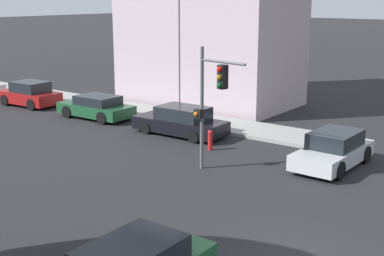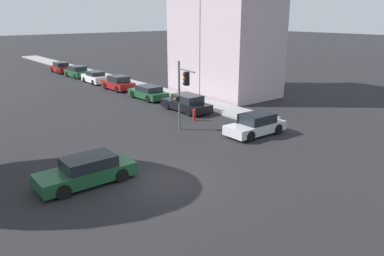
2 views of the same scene
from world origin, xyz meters
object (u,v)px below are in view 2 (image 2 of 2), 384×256
(parked_car_1, at_px, (148,93))
(crossing_car_1, at_px, (256,125))
(parked_car_5, at_px, (61,68))
(traffic_signal, at_px, (182,87))
(parked_car_4, at_px, (77,72))
(fire_hydrant, at_px, (194,114))
(parked_car_0, at_px, (186,103))
(crossing_car_0, at_px, (87,171))
(parked_car_2, at_px, (118,83))
(parked_car_3, at_px, (95,77))

(parked_car_1, bearing_deg, crossing_car_1, 177.17)
(crossing_car_1, bearing_deg, parked_car_5, -88.60)
(traffic_signal, relative_size, parked_car_4, 1.17)
(parked_car_5, bearing_deg, fire_hydrant, 178.55)
(parked_car_4, height_order, fire_hydrant, parked_car_4)
(traffic_signal, distance_m, crossing_car_1, 5.60)
(traffic_signal, bearing_deg, parked_car_4, -88.22)
(parked_car_1, height_order, parked_car_5, parked_car_5)
(parked_car_0, bearing_deg, crossing_car_0, 122.27)
(traffic_signal, distance_m, parked_car_1, 11.55)
(traffic_signal, xyz_separation_m, crossing_car_0, (-8.68, -3.73, -2.49))
(parked_car_5, bearing_deg, parked_car_2, -178.45)
(traffic_signal, bearing_deg, crossing_car_1, 144.01)
(crossing_car_1, distance_m, parked_car_3, 25.73)
(parked_car_4, bearing_deg, crossing_car_1, 177.87)
(traffic_signal, height_order, parked_car_4, traffic_signal)
(crossing_car_1, distance_m, parked_car_0, 8.07)
(parked_car_2, xyz_separation_m, parked_car_4, (0.01, 11.14, -0.03))
(fire_hydrant, bearing_deg, traffic_signal, -145.04)
(parked_car_2, bearing_deg, crossing_car_0, 145.91)
(parked_car_0, distance_m, parked_car_5, 28.54)
(crossing_car_0, height_order, parked_car_1, crossing_car_0)
(parked_car_0, xyz_separation_m, parked_car_3, (-0.04, 17.67, 0.00))
(crossing_car_1, relative_size, parked_car_1, 0.98)
(parked_car_1, bearing_deg, parked_car_5, -0.46)
(parked_car_2, xyz_separation_m, parked_car_3, (-0.10, 5.59, -0.05))
(crossing_car_1, xyz_separation_m, parked_car_3, (0.31, 25.73, -0.01))
(parked_car_3, height_order, parked_car_4, parked_car_4)
(traffic_signal, height_order, parked_car_1, traffic_signal)
(parked_car_4, xyz_separation_m, fire_hydrant, (-1.46, -25.95, -0.20))
(parked_car_0, relative_size, parked_car_3, 1.13)
(crossing_car_0, xyz_separation_m, crossing_car_1, (12.18, 0.12, 0.03))
(crossing_car_0, height_order, parked_car_4, parked_car_4)
(traffic_signal, height_order, crossing_car_0, traffic_signal)
(crossing_car_1, height_order, parked_car_0, parked_car_0)
(parked_car_4, distance_m, fire_hydrant, 25.99)
(parked_car_2, xyz_separation_m, fire_hydrant, (-1.45, -14.81, -0.23))
(parked_car_3, bearing_deg, crossing_car_1, -179.78)
(parked_car_3, bearing_deg, parked_car_2, -178.04)
(traffic_signal, bearing_deg, parked_car_1, -100.62)
(crossing_car_0, xyz_separation_m, parked_car_2, (12.59, 20.26, 0.07))
(parked_car_4, xyz_separation_m, parked_car_5, (-0.22, 5.32, 0.01))
(traffic_signal, bearing_deg, parked_car_0, -121.02)
(fire_hydrant, bearing_deg, parked_car_3, 86.22)
(crossing_car_0, relative_size, parked_car_4, 1.12)
(parked_car_2, distance_m, parked_car_4, 11.14)
(traffic_signal, height_order, parked_car_2, traffic_signal)
(parked_car_1, bearing_deg, parked_car_2, -0.79)
(parked_car_1, xyz_separation_m, parked_car_5, (-0.23, 22.43, 0.07))
(parked_car_5, bearing_deg, traffic_signal, 174.41)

